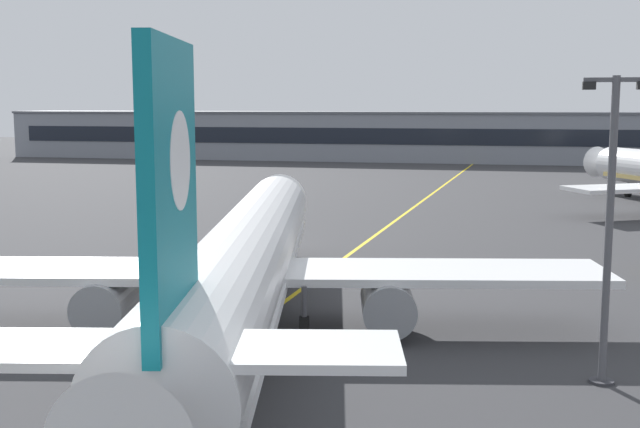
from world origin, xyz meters
name	(u,v)px	position (x,y,z in m)	size (l,w,h in m)	color
taxiway_centreline	(344,258)	(0.00, 30.00, 0.00)	(0.30, 180.00, 0.01)	yellow
airliner_foreground	(247,259)	(-0.87, 11.90, 3.37)	(32.32, 41.22, 11.65)	white
apron_lamp_post	(609,225)	(13.74, 8.66, 5.85)	(2.24, 0.90, 11.11)	#515156
safety_cone_by_nose_gear	(344,263)	(0.55, 27.30, 0.26)	(0.44, 0.44, 0.55)	orange
terminal_building	(431,136)	(-2.13, 122.78, 4.39)	(158.92, 12.40, 8.77)	gray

